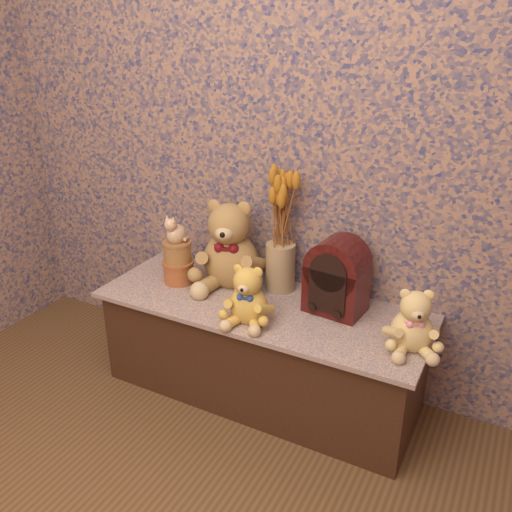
{
  "coord_description": "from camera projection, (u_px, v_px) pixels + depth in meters",
  "views": [
    {
      "loc": [
        0.93,
        -0.58,
        1.58
      ],
      "look_at": [
        0.0,
        1.19,
        0.7
      ],
      "focal_mm": 38.15,
      "sensor_mm": 36.0,
      "label": 1
    }
  ],
  "objects": [
    {
      "name": "biscuit_tin_lower",
      "position": [
        179.0,
        272.0,
        2.49
      ],
      "size": [
        0.14,
        0.14,
        0.1
      ],
      "primitive_type": "cylinder",
      "rotation": [
        0.0,
        0.0,
        -0.01
      ],
      "color": "#C08138",
      "rests_on": "display_shelf"
    },
    {
      "name": "cathedral_radio",
      "position": [
        337.0,
        275.0,
        2.2
      ],
      "size": [
        0.25,
        0.19,
        0.32
      ],
      "primitive_type": null,
      "rotation": [
        0.0,
        0.0,
        -0.1
      ],
      "color": "#34090A",
      "rests_on": "display_shelf"
    },
    {
      "name": "teddy_large",
      "position": [
        230.0,
        239.0,
        2.42
      ],
      "size": [
        0.44,
        0.48,
        0.43
      ],
      "primitive_type": null,
      "rotation": [
        0.0,
        0.0,
        0.27
      ],
      "color": "#A77640",
      "rests_on": "display_shelf"
    },
    {
      "name": "teddy_small",
      "position": [
        414.0,
        316.0,
        1.96
      ],
      "size": [
        0.28,
        0.31,
        0.26
      ],
      "primitive_type": null,
      "rotation": [
        0.0,
        0.0,
        0.4
      ],
      "color": "tan",
      "rests_on": "display_shelf"
    },
    {
      "name": "dried_stalks",
      "position": [
        282.0,
        193.0,
        2.26
      ],
      "size": [
        0.26,
        0.26,
        0.47
      ],
      "primitive_type": null,
      "rotation": [
        0.0,
        0.0,
        0.06
      ],
      "color": "#B46B1C",
      "rests_on": "ceramic_vase"
    },
    {
      "name": "ceramic_vase",
      "position": [
        280.0,
        267.0,
        2.4
      ],
      "size": [
        0.17,
        0.17,
        0.22
      ],
      "primitive_type": "cylinder",
      "rotation": [
        0.0,
        0.0,
        -0.35
      ],
      "color": "tan",
      "rests_on": "display_shelf"
    },
    {
      "name": "biscuit_tin_upper",
      "position": [
        177.0,
        252.0,
        2.45
      ],
      "size": [
        0.15,
        0.15,
        0.1
      ],
      "primitive_type": "cylinder",
      "rotation": [
        0.0,
        0.0,
        0.21
      ],
      "color": "tan",
      "rests_on": "biscuit_tin_lower"
    },
    {
      "name": "cat_figurine",
      "position": [
        176.0,
        228.0,
        2.4
      ],
      "size": [
        0.11,
        0.12,
        0.13
      ],
      "primitive_type": null,
      "rotation": [
        0.0,
        0.0,
        -0.12
      ],
      "color": "silver",
      "rests_on": "biscuit_tin_upper"
    },
    {
      "name": "teddy_medium",
      "position": [
        249.0,
        291.0,
        2.14
      ],
      "size": [
        0.24,
        0.28,
        0.26
      ],
      "primitive_type": null,
      "rotation": [
        0.0,
        0.0,
        0.17
      ],
      "color": "gold",
      "rests_on": "display_shelf"
    },
    {
      "name": "display_shelf",
      "position": [
        261.0,
        349.0,
        2.41
      ],
      "size": [
        1.43,
        0.54,
        0.46
      ],
      "primitive_type": "cube",
      "color": "#394F75",
      "rests_on": "ground"
    }
  ]
}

